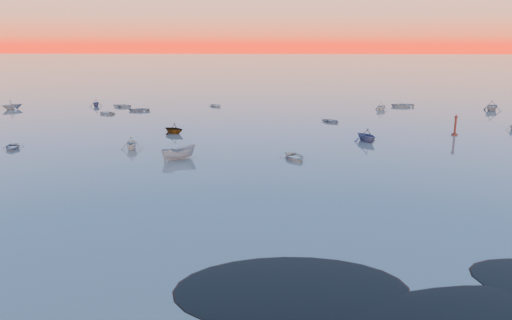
{
  "coord_description": "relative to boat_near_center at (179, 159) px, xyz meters",
  "views": [
    {
      "loc": [
        4.62,
        -24.14,
        14.18
      ],
      "look_at": [
        2.44,
        28.0,
        1.22
      ],
      "focal_mm": 35.0,
      "sensor_mm": 36.0,
      "label": 1
    }
  ],
  "objects": [
    {
      "name": "boat_near_right",
      "position": [
        24.04,
        11.39,
        0.0
      ],
      "size": [
        4.41,
        3.51,
        1.41
      ],
      "primitive_type": "imported",
      "rotation": [
        0.0,
        0.0,
        3.64
      ],
      "color": "#38426A",
      "rests_on": "ground"
    },
    {
      "name": "mud_lobes",
      "position": [
        6.95,
        -33.97,
        0.01
      ],
      "size": [
        140.0,
        6.0,
        0.07
      ],
      "primitive_type": null,
      "color": "black",
      "rests_on": "ground"
    },
    {
      "name": "boat_near_center",
      "position": [
        0.0,
        0.0,
        0.0
      ],
      "size": [
        3.98,
        4.63,
        1.51
      ],
      "primitive_type": "imported",
      "rotation": [
        0.0,
        0.0,
        2.17
      ],
      "color": "gray",
      "rests_on": "ground"
    },
    {
      "name": "channel_marker",
      "position": [
        37.91,
        16.52,
        1.26
      ],
      "size": [
        0.9,
        0.9,
        3.18
      ],
      "color": "#4A1810",
      "rests_on": "ground"
    },
    {
      "name": "moored_fleet",
      "position": [
        6.95,
        20.03,
        0.0
      ],
      "size": [
        124.0,
        58.0,
        1.2
      ],
      "primitive_type": null,
      "color": "#BABAB5",
      "rests_on": "ground"
    },
    {
      "name": "ground",
      "position": [
        6.95,
        67.03,
        0.0
      ],
      "size": [
        600.0,
        600.0,
        0.0
      ],
      "primitive_type": "plane",
      "color": "#635A52",
      "rests_on": "ground"
    }
  ]
}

